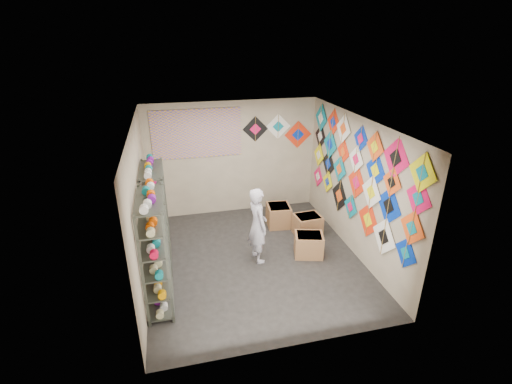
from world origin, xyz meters
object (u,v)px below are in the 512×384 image
object	(u,v)px
shelf_rack_front	(156,253)
shelf_rack_back	(156,215)
carton_c	(279,215)
carton_a	(309,245)
carton_b	(307,225)
shopkeeper	(258,225)

from	to	relation	value
shelf_rack_front	shelf_rack_back	size ratio (longest dim) A/B	1.00
shelf_rack_back	carton_c	bearing A→B (deg)	16.73
carton_c	shelf_rack_back	bearing A→B (deg)	-157.49
carton_a	carton_c	bearing A→B (deg)	114.86
shelf_rack_back	carton_c	world-z (taller)	shelf_rack_back
carton_b	carton_c	distance (m)	0.75
shopkeeper	carton_a	size ratio (longest dim) A/B	2.75
shelf_rack_back	shopkeeper	xyz separation A→B (m)	(1.84, -0.45, -0.20)
shelf_rack_front	shelf_rack_back	distance (m)	1.30
shelf_rack_front	shopkeeper	xyz separation A→B (m)	(1.84, 0.85, -0.20)
shelf_rack_back	shopkeeper	world-z (taller)	shelf_rack_back
carton_b	shopkeeper	bearing A→B (deg)	-156.21
carton_c	shelf_rack_front	bearing A→B (deg)	-135.79
shelf_rack_front	carton_a	distance (m)	3.04
shopkeeper	carton_c	size ratio (longest dim) A/B	2.69
shelf_rack_front	carton_a	size ratio (longest dim) A/B	3.49
carton_c	carton_b	bearing A→B (deg)	-43.25
shelf_rack_back	shelf_rack_front	bearing A→B (deg)	-90.00
carton_b	carton_a	bearing A→B (deg)	-113.15
shopkeeper	carton_a	world-z (taller)	shopkeeper
carton_a	carton_b	world-z (taller)	same
shelf_rack_back	carton_c	distance (m)	2.84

